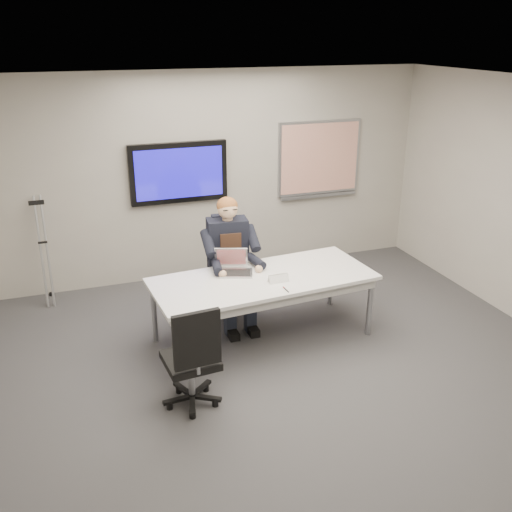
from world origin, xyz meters
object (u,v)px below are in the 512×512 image
object	(u,v)px
seated_person	(233,275)
conference_table	(263,284)
office_chair_far	(228,288)
laptop	(234,266)
office_chair_near	(193,375)

from	to	relation	value
seated_person	conference_table	bearing A→B (deg)	-60.28
office_chair_far	seated_person	world-z (taller)	seated_person
conference_table	laptop	world-z (taller)	laptop
office_chair_near	laptop	distance (m)	1.54
conference_table	seated_person	size ratio (longest dim) A/B	1.67
office_chair_near	laptop	world-z (taller)	office_chair_near
office_chair_near	seated_person	distance (m)	1.69
office_chair_near	seated_person	xyz separation A→B (m)	(0.83, 1.45, 0.27)
conference_table	office_chair_near	distance (m)	1.46
office_chair_near	seated_person	world-z (taller)	seated_person
conference_table	office_chair_near	world-z (taller)	office_chair_near
conference_table	office_chair_far	world-z (taller)	office_chair_far
conference_table	office_chair_far	bearing A→B (deg)	99.73
seated_person	laptop	world-z (taller)	seated_person
office_chair_far	seated_person	bearing A→B (deg)	-72.55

